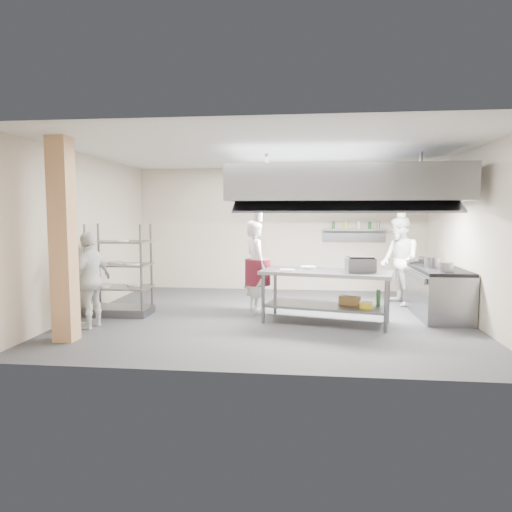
# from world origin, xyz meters

# --- Properties ---
(floor) EXTENTS (7.00, 7.00, 0.00)m
(floor) POSITION_xyz_m (0.00, 0.00, 0.00)
(floor) COLOR #2E2E30
(floor) RESTS_ON ground
(ceiling) EXTENTS (7.00, 7.00, 0.00)m
(ceiling) POSITION_xyz_m (0.00, 0.00, 3.00)
(ceiling) COLOR silver
(ceiling) RESTS_ON wall_back
(wall_back) EXTENTS (7.00, 0.00, 7.00)m
(wall_back) POSITION_xyz_m (0.00, 3.00, 1.50)
(wall_back) COLOR #B9A993
(wall_back) RESTS_ON ground
(wall_left) EXTENTS (0.00, 6.00, 6.00)m
(wall_left) POSITION_xyz_m (-3.50, 0.00, 1.50)
(wall_left) COLOR #B9A993
(wall_left) RESTS_ON ground
(wall_right) EXTENTS (0.00, 6.00, 6.00)m
(wall_right) POSITION_xyz_m (3.50, 0.00, 1.50)
(wall_right) COLOR #B9A993
(wall_right) RESTS_ON ground
(column) EXTENTS (0.30, 0.30, 3.00)m
(column) POSITION_xyz_m (-2.90, -1.90, 1.50)
(column) COLOR tan
(column) RESTS_ON floor
(exhaust_hood) EXTENTS (4.00, 2.50, 0.60)m
(exhaust_hood) POSITION_xyz_m (1.30, 0.40, 2.40)
(exhaust_hood) COLOR gray
(exhaust_hood) RESTS_ON ceiling
(hood_strip_a) EXTENTS (1.60, 0.12, 0.04)m
(hood_strip_a) POSITION_xyz_m (0.40, 0.40, 2.08)
(hood_strip_a) COLOR white
(hood_strip_a) RESTS_ON exhaust_hood
(hood_strip_b) EXTENTS (1.60, 0.12, 0.04)m
(hood_strip_b) POSITION_xyz_m (2.20, 0.40, 2.08)
(hood_strip_b) COLOR white
(hood_strip_b) RESTS_ON exhaust_hood
(wall_shelf) EXTENTS (1.50, 0.28, 0.04)m
(wall_shelf) POSITION_xyz_m (1.80, 2.84, 1.50)
(wall_shelf) COLOR gray
(wall_shelf) RESTS_ON wall_back
(island) EXTENTS (2.35, 1.36, 0.91)m
(island) POSITION_xyz_m (1.00, -0.36, 0.46)
(island) COLOR slate
(island) RESTS_ON floor
(island_worktop) EXTENTS (2.35, 1.36, 0.06)m
(island_worktop) POSITION_xyz_m (1.00, -0.36, 0.88)
(island_worktop) COLOR gray
(island_worktop) RESTS_ON island
(island_undershelf) EXTENTS (2.15, 1.23, 0.04)m
(island_undershelf) POSITION_xyz_m (1.00, -0.36, 0.30)
(island_undershelf) COLOR slate
(island_undershelf) RESTS_ON island
(pass_rack) EXTENTS (1.14, 0.68, 1.70)m
(pass_rack) POSITION_xyz_m (-2.80, -0.14, 0.85)
(pass_rack) COLOR slate
(pass_rack) RESTS_ON floor
(cooking_range) EXTENTS (0.80, 2.00, 0.84)m
(cooking_range) POSITION_xyz_m (3.08, 0.50, 0.42)
(cooking_range) COLOR gray
(cooking_range) RESTS_ON floor
(range_top) EXTENTS (0.78, 1.96, 0.06)m
(range_top) POSITION_xyz_m (3.08, 0.50, 0.87)
(range_top) COLOR black
(range_top) RESTS_ON cooking_range
(chef_head) EXTENTS (0.66, 0.76, 1.76)m
(chef_head) POSITION_xyz_m (-0.30, 0.34, 0.88)
(chef_head) COLOR silver
(chef_head) RESTS_ON floor
(chef_line) EXTENTS (0.89, 1.03, 1.83)m
(chef_line) POSITION_xyz_m (2.57, 1.38, 0.92)
(chef_line) COLOR silver
(chef_line) RESTS_ON floor
(chef_plating) EXTENTS (0.58, 0.99, 1.59)m
(chef_plating) POSITION_xyz_m (-2.89, -1.10, 0.80)
(chef_plating) COLOR white
(chef_plating) RESTS_ON floor
(griddle) EXTENTS (0.50, 0.41, 0.23)m
(griddle) POSITION_xyz_m (1.57, -0.39, 1.03)
(griddle) COLOR gray
(griddle) RESTS_ON island_worktop
(wicker_basket) EXTENTS (0.39, 0.34, 0.14)m
(wicker_basket) POSITION_xyz_m (1.41, -0.32, 0.39)
(wicker_basket) COLOR brown
(wicker_basket) RESTS_ON island_undershelf
(stockpot) EXTENTS (0.27, 0.27, 0.19)m
(stockpot) POSITION_xyz_m (2.96, 0.40, 0.99)
(stockpot) COLOR gray
(stockpot) RESTS_ON range_top
(plate_stack) EXTENTS (0.28, 0.28, 0.05)m
(plate_stack) POSITION_xyz_m (-2.80, -0.14, 0.55)
(plate_stack) COLOR silver
(plate_stack) RESTS_ON pass_rack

